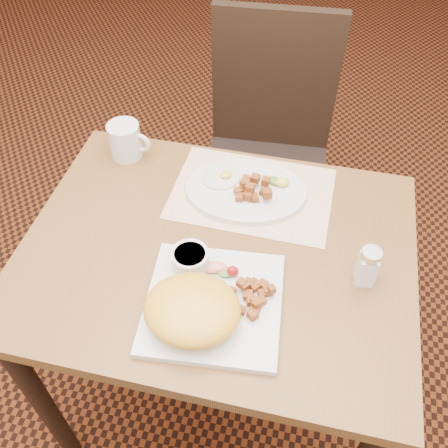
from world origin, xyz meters
TOP-DOWN VIEW (x-y plane):
  - ground at (0.00, 0.00)m, footprint 8.00×8.00m
  - table at (0.00, 0.00)m, footprint 0.90×0.70m
  - chair_far at (0.02, 0.66)m, footprint 0.45×0.46m
  - placemat at (0.05, 0.19)m, footprint 0.41×0.29m
  - plate_square at (0.03, -0.15)m, footprint 0.31×0.31m
  - plate_oval at (0.03, 0.19)m, footprint 0.32×0.25m
  - hollandaise_mound at (-0.00, -0.20)m, footprint 0.20×0.17m
  - ramekin at (-0.04, -0.07)m, footprint 0.08×0.08m
  - garnish_sq at (0.03, -0.08)m, footprint 0.09×0.05m
  - fried_egg at (-0.04, 0.22)m, footprint 0.10×0.10m
  - garnish_ov at (0.11, 0.23)m, footprint 0.07×0.05m
  - salt_shaker at (0.33, -0.02)m, footprint 0.05×0.05m
  - coffee_mug at (-0.31, 0.27)m, footprint 0.12×0.09m
  - home_fries_sq at (0.11, -0.13)m, footprint 0.11×0.10m
  - home_fries_ov at (0.05, 0.17)m, footprint 0.10×0.08m

SIDE VIEW (x-z plane):
  - ground at x=0.00m, z-range 0.00..0.00m
  - chair_far at x=0.02m, z-range 0.05..1.02m
  - table at x=0.00m, z-range 0.27..1.02m
  - placemat at x=0.05m, z-range 0.75..0.75m
  - plate_square at x=0.03m, z-range 0.75..0.77m
  - plate_oval at x=0.03m, z-range 0.75..0.77m
  - fried_egg at x=-0.04m, z-range 0.76..0.78m
  - garnish_sq at x=0.03m, z-range 0.76..0.79m
  - garnish_ov at x=0.11m, z-range 0.77..0.79m
  - home_fries_sq at x=0.11m, z-range 0.76..0.79m
  - home_fries_ov at x=0.05m, z-range 0.77..0.80m
  - ramekin at x=-0.04m, z-range 0.77..0.81m
  - coffee_mug at x=-0.31m, z-range 0.75..0.85m
  - hollandaise_mound at x=0.00m, z-range 0.76..0.84m
  - salt_shaker at x=0.33m, z-range 0.75..0.85m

